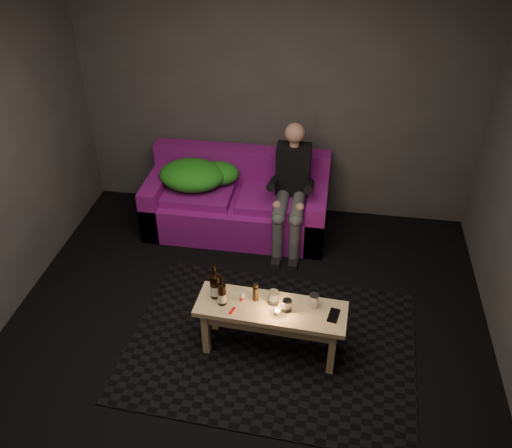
{
  "coord_description": "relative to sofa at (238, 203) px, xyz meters",
  "views": [
    {
      "loc": [
        0.58,
        -2.75,
        3.32
      ],
      "look_at": [
        -0.03,
        1.12,
        0.53
      ],
      "focal_mm": 38.0,
      "sensor_mm": 36.0,
      "label": 1
    }
  ],
  "objects": [
    {
      "name": "rug",
      "position": [
        0.56,
        -1.59,
        -0.28
      ],
      "size": [
        2.35,
        1.77,
        0.01
      ],
      "primitive_type": "cube",
      "rotation": [
        0.0,
        0.0,
        -0.05
      ],
      "color": "black",
      "rests_on": "floor"
    },
    {
      "name": "floor",
      "position": [
        0.33,
        -1.81,
        -0.28
      ],
      "size": [
        4.5,
        4.5,
        0.0
      ],
      "primitive_type": "plane",
      "color": "black",
      "rests_on": "ground"
    },
    {
      "name": "tumbler_back",
      "position": [
        0.57,
        -1.59,
        0.23
      ],
      "size": [
        0.1,
        0.1,
        0.1
      ],
      "primitive_type": "cylinder",
      "rotation": [
        0.0,
        0.0,
        0.15
      ],
      "color": "white",
      "rests_on": "coffee_table"
    },
    {
      "name": "salt_shaker",
      "position": [
        0.34,
        -1.6,
        0.22
      ],
      "size": [
        0.05,
        0.05,
        0.08
      ],
      "primitive_type": "cylinder",
      "rotation": [
        0.0,
        0.0,
        -0.27
      ],
      "color": "silver",
      "rests_on": "coffee_table"
    },
    {
      "name": "tealight",
      "position": [
        0.62,
        -1.7,
        0.21
      ],
      "size": [
        0.06,
        0.06,
        0.04
      ],
      "color": "white",
      "rests_on": "coffee_table"
    },
    {
      "name": "room",
      "position": [
        0.33,
        -1.34,
        1.36
      ],
      "size": [
        4.5,
        4.5,
        4.5
      ],
      "color": "silver",
      "rests_on": "ground"
    },
    {
      "name": "sofa",
      "position": [
        0.0,
        0.0,
        0.0
      ],
      "size": [
        1.81,
        0.81,
        0.78
      ],
      "color": "#821182",
      "rests_on": "floor"
    },
    {
      "name": "pepper_mill",
      "position": [
        0.44,
        -1.58,
        0.24
      ],
      "size": [
        0.06,
        0.06,
        0.12
      ],
      "primitive_type": "cylinder",
      "rotation": [
        0.0,
        0.0,
        -0.42
      ],
      "color": "black",
      "rests_on": "coffee_table"
    },
    {
      "name": "smartphone",
      "position": [
        1.03,
        -1.66,
        0.19
      ],
      "size": [
        0.1,
        0.16,
        0.01
      ],
      "primitive_type": "cube",
      "rotation": [
        0.0,
        0.0,
        -0.18
      ],
      "color": "black",
      "rests_on": "coffee_table"
    },
    {
      "name": "beer_bottle_b",
      "position": [
        0.19,
        -1.65,
        0.28
      ],
      "size": [
        0.07,
        0.07,
        0.27
      ],
      "color": "black",
      "rests_on": "coffee_table"
    },
    {
      "name": "coffee_table",
      "position": [
        0.56,
        -1.64,
        0.1
      ],
      "size": [
        1.15,
        0.42,
        0.46
      ],
      "rotation": [
        0.0,
        0.0,
        -0.05
      ],
      "color": "#E3C385",
      "rests_on": "rug"
    },
    {
      "name": "green_blanket",
      "position": [
        -0.41,
        -0.01,
        0.3
      ],
      "size": [
        0.79,
        0.54,
        0.27
      ],
      "color": "green",
      "rests_on": "sofa"
    },
    {
      "name": "red_lighter",
      "position": [
        0.29,
        -1.72,
        0.19
      ],
      "size": [
        0.04,
        0.07,
        0.01
      ],
      "primitive_type": "cube",
      "rotation": [
        0.0,
        0.0,
        -0.31
      ],
      "color": "red",
      "rests_on": "coffee_table"
    },
    {
      "name": "person",
      "position": [
        0.55,
        -0.15,
        0.34
      ],
      "size": [
        0.33,
        0.75,
        1.21
      ],
      "color": "black",
      "rests_on": "sofa"
    },
    {
      "name": "steel_cup",
      "position": [
        0.88,
        -1.57,
        0.24
      ],
      "size": [
        0.1,
        0.1,
        0.11
      ],
      "primitive_type": "cylinder",
      "rotation": [
        0.0,
        0.0,
        -0.3
      ],
      "color": "silver",
      "rests_on": "coffee_table"
    },
    {
      "name": "beer_bottle_a",
      "position": [
        0.13,
        -1.59,
        0.3
      ],
      "size": [
        0.08,
        0.08,
        0.3
      ],
      "color": "black",
      "rests_on": "coffee_table"
    },
    {
      "name": "tumbler_front",
      "position": [
        0.68,
        -1.65,
        0.23
      ],
      "size": [
        0.09,
        0.09,
        0.09
      ],
      "primitive_type": "cylinder",
      "rotation": [
        0.0,
        0.0,
        0.21
      ],
      "color": "white",
      "rests_on": "coffee_table"
    }
  ]
}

